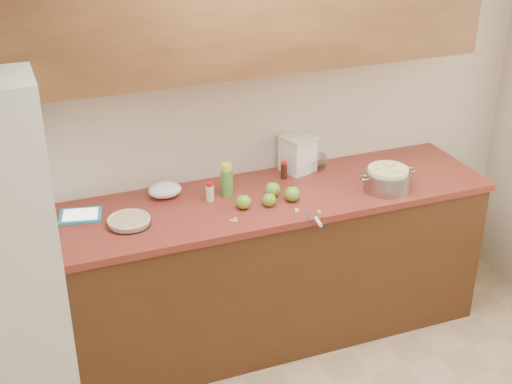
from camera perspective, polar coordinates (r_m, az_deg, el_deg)
name	(u,v)px	position (r m, az deg, el deg)	size (l,w,h in m)	color
room_shell	(409,279)	(2.58, 12.16, -6.81)	(3.60, 3.60, 3.60)	tan
counter_run	(258,268)	(4.13, 0.14, -6.09)	(2.64, 0.68, 0.92)	#462413
upper_cabinets	(247,1)	(3.70, -0.73, 15.02)	(2.60, 0.34, 0.70)	brown
pie	(129,221)	(3.68, -10.13, -2.30)	(0.23, 0.23, 0.04)	silver
colander	(387,179)	(4.03, 10.47, 1.01)	(0.35, 0.26, 0.13)	gray
flour_canister	(298,153)	(4.18, 3.36, 3.12)	(0.22, 0.22, 0.22)	white
tablet	(80,216)	(3.81, -13.86, -1.84)	(0.24, 0.21, 0.02)	teal
paring_knife	(317,221)	(3.66, 4.90, -2.32)	(0.04, 0.19, 0.02)	gray
lemon_bottle	(227,180)	(3.89, -2.37, 0.93)	(0.07, 0.07, 0.19)	#4C8C38
cinnamon_shaker	(210,192)	(3.85, -3.72, 0.01)	(0.04, 0.04, 0.11)	beige
vanilla_bottle	(284,170)	(4.10, 2.25, 1.75)	(0.04, 0.04, 0.11)	black
mixing_bowl	(311,161)	(4.26, 4.41, 2.50)	(0.19, 0.19, 0.07)	silver
paper_towel	(165,190)	(3.93, -7.30, 0.16)	(0.18, 0.15, 0.08)	white
apple_left	(244,202)	(3.76, -1.00, -0.79)	(0.08, 0.08, 0.09)	#669A26
apple_center	(273,190)	(3.89, 1.34, 0.19)	(0.09, 0.09, 0.10)	#669A26
apple_front	(269,200)	(3.79, 1.06, -0.63)	(0.07, 0.07, 0.09)	#669A26
apple_extra	(292,194)	(3.85, 2.92, -0.15)	(0.09, 0.09, 0.10)	#669A26
peel_a	(319,212)	(3.76, 5.07, -1.58)	(0.03, 0.01, 0.00)	#92C861
peel_b	(234,220)	(3.67, -1.79, -2.29)	(0.04, 0.02, 0.00)	#92C861
peel_c	(297,210)	(3.77, 3.27, -1.46)	(0.04, 0.02, 0.00)	#92C861
peel_d	(235,219)	(3.68, -1.72, -2.17)	(0.03, 0.01, 0.00)	#92C861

